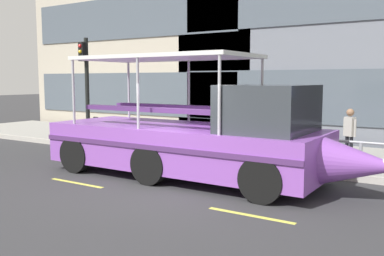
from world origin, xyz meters
The scene contains 9 objects.
ground_plane centered at (0.00, 0.00, 0.00)m, with size 120.00×120.00×0.00m, color #333335.
sidewalk centered at (0.00, 5.60, 0.09)m, with size 32.00×4.80×0.18m, color #99968E.
curb_edge centered at (0.00, 3.11, 0.09)m, with size 32.00×0.18×0.18m, color #B2ADA3.
lane_centreline centered at (0.00, -0.91, 0.00)m, with size 25.80×0.12×0.01m.
curb_guardrail centered at (-0.15, 3.45, 0.73)m, with size 11.04×0.09×0.82m.
traffic_light_pole centered at (-6.87, 3.71, 2.63)m, with size 0.24×0.46×4.03m.
leaned_bicycle centered at (-6.25, 3.81, 0.56)m, with size 1.74×0.46×0.96m.
duck_tour_boat centered at (-0.03, 1.17, 1.06)m, with size 9.37×2.70×3.24m.
pedestrian_near_bow centered at (2.95, 4.56, 1.14)m, with size 0.41×0.30×1.59m.
Camera 1 is at (5.79, -8.24, 2.59)m, focal length 40.21 mm.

